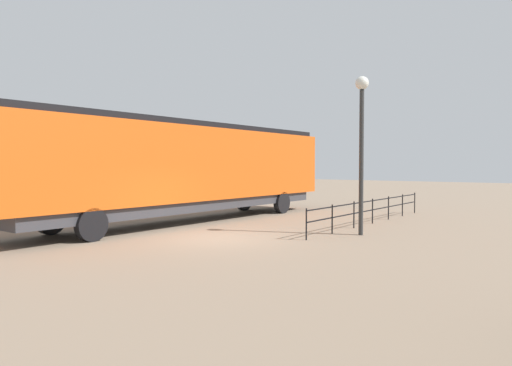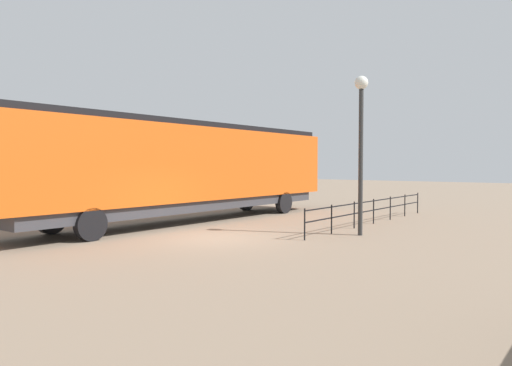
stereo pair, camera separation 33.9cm
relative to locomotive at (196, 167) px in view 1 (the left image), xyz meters
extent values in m
plane|color=#84705B|center=(4.09, -3.22, -2.41)|extent=(120.00, 120.00, 0.00)
cube|color=#D15114|center=(0.00, -0.60, 0.13)|extent=(2.81, 17.42, 3.08)
cube|color=black|center=(0.00, 6.74, -0.33)|extent=(2.70, 2.74, 2.15)
cube|color=black|center=(0.00, -0.60, 1.79)|extent=(2.53, 16.72, 0.24)
cube|color=#38383D|center=(0.00, -0.60, -1.63)|extent=(2.53, 16.03, 0.45)
cylinder|color=black|center=(-1.25, 4.98, -1.86)|extent=(0.30, 1.10, 1.10)
cylinder|color=black|center=(1.25, 4.98, -1.86)|extent=(0.30, 1.10, 1.10)
cylinder|color=black|center=(-1.25, -6.17, -1.86)|extent=(0.30, 1.10, 1.10)
cylinder|color=black|center=(1.25, -6.17, -1.86)|extent=(0.30, 1.10, 1.10)
cylinder|color=#2D2D2D|center=(7.67, 0.41, 0.20)|extent=(0.16, 0.16, 5.23)
sphere|color=silver|center=(7.67, 0.41, 2.96)|extent=(0.47, 0.47, 0.47)
cube|color=black|center=(6.70, 3.75, -1.44)|extent=(0.04, 10.97, 0.04)
cube|color=black|center=(6.70, 3.75, -1.83)|extent=(0.04, 10.97, 0.04)
cylinder|color=black|center=(6.70, -1.73, -1.88)|extent=(0.05, 0.05, 1.06)
cylinder|color=black|center=(6.70, 0.10, -1.88)|extent=(0.05, 0.05, 1.06)
cylinder|color=black|center=(6.70, 1.92, -1.88)|extent=(0.05, 0.05, 1.06)
cylinder|color=black|center=(6.70, 3.75, -1.88)|extent=(0.05, 0.05, 1.06)
cylinder|color=black|center=(6.70, 5.58, -1.88)|extent=(0.05, 0.05, 1.06)
cylinder|color=black|center=(6.70, 7.41, -1.88)|extent=(0.05, 0.05, 1.06)
cylinder|color=black|center=(6.70, 9.24, -1.88)|extent=(0.05, 0.05, 1.06)
camera|label=1|loc=(14.58, -15.03, 0.08)|focal=32.76mm
camera|label=2|loc=(14.85, -14.82, 0.08)|focal=32.76mm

